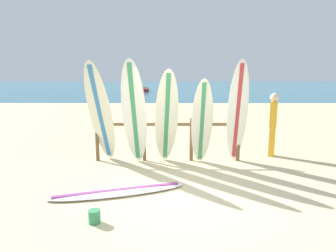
# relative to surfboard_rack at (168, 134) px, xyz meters

# --- Properties ---
(ground_plane) EXTENTS (120.00, 120.00, 0.00)m
(ground_plane) POSITION_rel_surfboard_rack_xyz_m (0.33, -2.36, -0.70)
(ground_plane) COLOR beige
(ocean_water) EXTENTS (120.00, 80.00, 0.01)m
(ocean_water) POSITION_rel_surfboard_rack_xyz_m (0.33, 55.64, -0.70)
(ocean_water) COLOR teal
(ocean_water) RESTS_ON ground
(surfboard_rack) EXTENTS (3.67, 0.09, 1.08)m
(surfboard_rack) POSITION_rel_surfboard_rack_xyz_m (0.00, 0.00, 0.00)
(surfboard_rack) COLOR brown
(surfboard_rack) RESTS_ON ground
(surfboard_leaning_far_left) EXTENTS (0.75, 1.18, 2.48)m
(surfboard_leaning_far_left) POSITION_rel_surfboard_rack_xyz_m (-1.61, -0.28, 0.54)
(surfboard_leaning_far_left) COLOR silver
(surfboard_leaning_far_left) RESTS_ON ground
(surfboard_leaning_left) EXTENTS (0.66, 0.93, 2.52)m
(surfboard_leaning_left) POSITION_rel_surfboard_rack_xyz_m (-0.78, -0.43, 0.56)
(surfboard_leaning_left) COLOR white
(surfboard_leaning_left) RESTS_ON ground
(surfboard_leaning_center_left) EXTENTS (0.66, 1.10, 2.30)m
(surfboard_leaning_center_left) POSITION_rel_surfboard_rack_xyz_m (-0.03, -0.41, 0.45)
(surfboard_leaning_center_left) COLOR white
(surfboard_leaning_center_left) RESTS_ON ground
(surfboard_leaning_center) EXTENTS (0.51, 0.84, 2.09)m
(surfboard_leaning_center) POSITION_rel_surfboard_rack_xyz_m (0.80, -0.43, 0.35)
(surfboard_leaning_center) COLOR white
(surfboard_leaning_center) RESTS_ON ground
(surfboard_leaning_center_right) EXTENTS (0.53, 0.84, 2.52)m
(surfboard_leaning_center_right) POSITION_rel_surfboard_rack_xyz_m (1.67, -0.26, 0.56)
(surfboard_leaning_center_right) COLOR white
(surfboard_leaning_center_right) RESTS_ON ground
(surfboard_lying_on_sand) EXTENTS (2.55, 1.22, 0.08)m
(surfboard_lying_on_sand) POSITION_rel_surfboard_rack_xyz_m (-0.91, -2.10, -0.66)
(surfboard_lying_on_sand) COLOR white
(surfboard_lying_on_sand) RESTS_ON ground
(beachgoer_standing) EXTENTS (0.26, 0.32, 1.69)m
(beachgoer_standing) POSITION_rel_surfboard_rack_xyz_m (2.79, 0.44, 0.23)
(beachgoer_standing) COLOR gold
(beachgoer_standing) RESTS_ON ground
(small_boat_offshore) EXTENTS (1.15, 2.74, 0.71)m
(small_boat_offshore) POSITION_rel_surfboard_rack_xyz_m (-3.13, 32.79, -0.44)
(small_boat_offshore) COLOR #B22D28
(small_boat_offshore) RESTS_ON ocean_water
(sand_bucket) EXTENTS (0.18, 0.18, 0.20)m
(sand_bucket) POSITION_rel_surfboard_rack_xyz_m (-1.08, -3.20, -0.60)
(sand_bucket) COLOR #388C59
(sand_bucket) RESTS_ON ground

